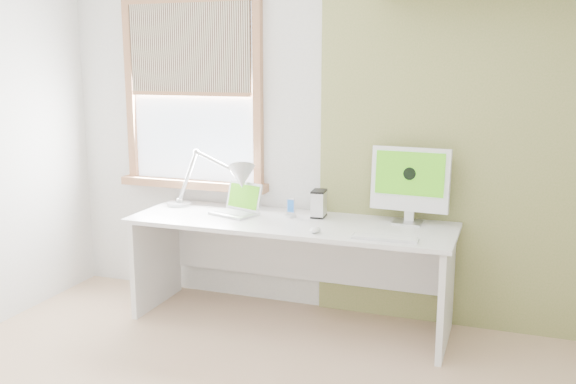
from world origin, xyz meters
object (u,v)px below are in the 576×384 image
at_px(laptop, 238,206).
at_px(external_drive, 319,204).
at_px(imac, 410,181).
at_px(desk_lamp, 229,180).
at_px(desk, 293,246).

xyz_separation_m(laptop, external_drive, (0.56, 0.10, 0.04)).
xyz_separation_m(laptop, imac, (1.18, 0.14, 0.23)).
distance_m(desk_lamp, external_drive, 0.67).
relative_size(desk_lamp, laptop, 2.07).
bearing_deg(desk, desk_lamp, 171.15).
height_order(desk, imac, imac).
xyz_separation_m(external_drive, imac, (0.61, 0.04, 0.19)).
xyz_separation_m(desk_lamp, external_drive, (0.66, 0.04, -0.13)).
bearing_deg(imac, desk_lamp, -176.35).
height_order(desk_lamp, laptop, desk_lamp).
distance_m(laptop, imac, 1.21).
relative_size(desk_lamp, imac, 1.46).
bearing_deg(desk_lamp, external_drive, 3.30).
bearing_deg(imac, external_drive, -175.97).
height_order(external_drive, imac, imac).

